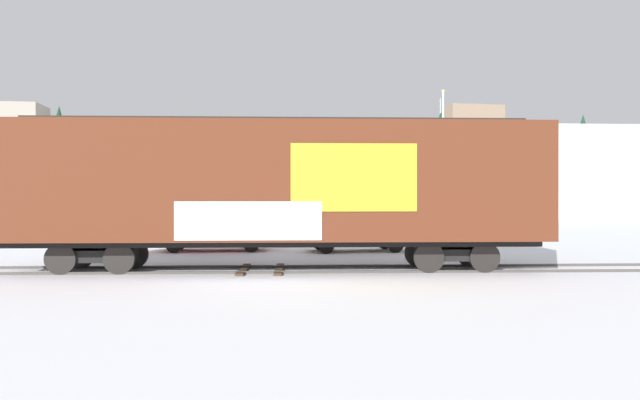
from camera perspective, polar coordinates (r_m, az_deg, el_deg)
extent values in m
plane|color=silver|center=(17.19, -1.37, -7.32)|extent=(260.00, 260.00, 0.00)
cube|color=#4C4742|center=(16.47, -4.65, -7.51)|extent=(59.99, 1.28, 0.08)
cube|color=#4C4742|center=(17.90, -4.44, -6.90)|extent=(59.99, 1.28, 0.08)
cube|color=#423323|center=(17.18, -4.27, -7.21)|extent=(0.29, 2.50, 0.07)
cube|color=#423323|center=(17.26, -7.98, -7.18)|extent=(0.29, 2.50, 0.07)
cube|color=#5B2B19|center=(17.05, -4.54, 1.88)|extent=(16.44, 3.35, 3.53)
cube|color=#2D2823|center=(17.21, -4.54, 8.15)|extent=(15.57, 0.71, 0.24)
cube|color=gold|center=(15.59, 3.57, 2.36)|extent=(3.60, 0.10, 1.94)
cube|color=silver|center=(15.57, -7.47, -2.18)|extent=(4.16, 0.11, 1.10)
cube|color=black|center=(17.10, -4.54, -4.38)|extent=(16.08, 1.98, 0.20)
cube|color=black|center=(18.19, -22.05, -5.30)|extent=(2.13, 1.40, 0.36)
cylinder|color=black|center=(17.84, -25.42, -5.57)|extent=(0.92, 0.14, 0.92)
cylinder|color=black|center=(19.17, -23.71, -5.18)|extent=(0.92, 0.14, 0.92)
cylinder|color=black|center=(17.25, -20.20, -5.77)|extent=(0.92, 0.14, 0.92)
cylinder|color=black|center=(18.61, -18.82, -5.33)|extent=(0.92, 0.14, 0.92)
cube|color=black|center=(17.76, 13.41, -5.43)|extent=(2.13, 1.40, 0.36)
cylinder|color=black|center=(16.86, 11.27, -5.90)|extent=(0.92, 0.14, 0.92)
cylinder|color=black|center=(18.25, 10.22, -5.44)|extent=(0.92, 0.14, 0.92)
cylinder|color=black|center=(17.33, 16.78, -5.74)|extent=(0.92, 0.14, 0.92)
cylinder|color=black|center=(18.69, 15.34, -5.31)|extent=(0.92, 0.14, 0.92)
cylinder|color=silver|center=(30.75, 12.70, 3.47)|extent=(0.12, 0.12, 8.05)
sphere|color=#D8CC66|center=(31.26, 12.70, 11.00)|extent=(0.18, 0.18, 0.18)
cube|color=#14662D|center=(31.94, 12.55, 9.66)|extent=(0.28, 1.46, 0.86)
cube|color=white|center=(32.30, 12.48, 9.55)|extent=(0.17, 0.74, 0.86)
cube|color=silver|center=(81.20, -2.86, 2.33)|extent=(122.71, 42.32, 10.72)
cube|color=#9E9384|center=(76.69, -29.09, 7.58)|extent=(6.60, 5.38, 2.96)
cube|color=#8C725B|center=(73.05, 15.65, 8.10)|extent=(7.29, 4.21, 3.32)
cone|color=#193D23|center=(74.45, 12.62, 8.22)|extent=(2.00, 2.00, 3.99)
cone|color=#193D23|center=(82.99, 25.71, 7.02)|extent=(1.50, 1.50, 3.01)
cone|color=#193D23|center=(79.29, -25.53, 7.57)|extent=(1.80, 1.80, 3.61)
cone|color=#193D23|center=(75.95, 16.78, 7.92)|extent=(1.82, 1.82, 3.64)
cube|color=#B21E1E|center=(23.94, -10.90, -3.52)|extent=(4.70, 2.10, 0.77)
cube|color=#2D333D|center=(23.93, -11.58, -1.75)|extent=(2.27, 1.79, 0.71)
cylinder|color=black|center=(24.77, -7.10, -4.29)|extent=(0.65, 0.25, 0.64)
cylinder|color=black|center=(23.01, -7.17, -4.63)|extent=(0.65, 0.25, 0.64)
cylinder|color=black|center=(25.02, -14.32, -4.25)|extent=(0.65, 0.25, 0.64)
cylinder|color=black|center=(23.27, -14.94, -4.58)|extent=(0.65, 0.25, 0.64)
cube|color=#9E8966|center=(23.34, 3.82, -3.81)|extent=(4.42, 2.22, 0.61)
cube|color=#2D333D|center=(23.27, 3.42, -2.30)|extent=(2.02, 1.80, 0.62)
cylinder|color=black|center=(24.55, 6.70, -4.34)|extent=(0.66, 0.28, 0.64)
cylinder|color=black|center=(22.90, 7.85, -4.66)|extent=(0.66, 0.28, 0.64)
cylinder|color=black|center=(23.94, -0.03, -4.45)|extent=(0.66, 0.28, 0.64)
cylinder|color=black|center=(22.24, 0.65, -4.80)|extent=(0.66, 0.28, 0.64)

